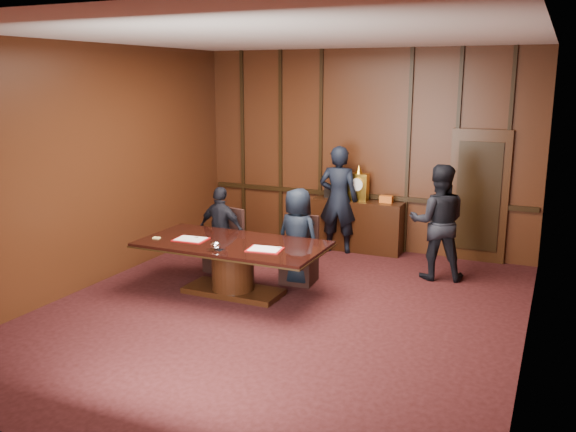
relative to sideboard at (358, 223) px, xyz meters
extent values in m
plane|color=black|center=(0.00, -3.26, -0.49)|extent=(7.00, 7.00, 0.00)
plane|color=silver|center=(0.00, -3.26, 3.01)|extent=(7.00, 7.00, 0.00)
cube|color=black|center=(0.00, 0.24, 1.26)|extent=(6.00, 0.04, 3.50)
cube|color=black|center=(0.00, -6.76, 1.26)|extent=(6.00, 0.04, 3.50)
cube|color=black|center=(-3.00, -3.26, 1.26)|extent=(0.04, 7.00, 3.50)
cube|color=black|center=(3.00, -3.26, 1.26)|extent=(0.04, 7.00, 3.50)
cube|color=black|center=(0.00, 0.21, 0.46)|extent=(5.90, 0.05, 0.08)
cube|color=black|center=(2.00, 0.20, 0.61)|extent=(0.95, 0.06, 2.20)
sphere|color=gold|center=(1.63, 0.13, 0.56)|extent=(0.08, 0.08, 0.08)
cube|color=black|center=(0.00, 0.00, -0.04)|extent=(1.60, 0.45, 0.90)
cube|color=black|center=(-0.70, 0.00, -0.46)|extent=(0.12, 0.40, 0.06)
cube|color=black|center=(0.70, 0.00, -0.46)|extent=(0.12, 0.40, 0.06)
cube|color=gold|center=(0.00, 0.00, 0.65)|extent=(0.34, 0.18, 0.48)
cylinder|color=white|center=(0.00, -0.10, 0.71)|extent=(0.22, 0.03, 0.22)
cone|color=gold|center=(0.00, 0.00, 0.97)|extent=(0.14, 0.14, 0.16)
cube|color=black|center=(-0.55, 0.02, 0.52)|extent=(0.18, 0.04, 0.22)
cube|color=#D85E19|center=(0.50, 0.02, 0.47)|extent=(0.22, 0.12, 0.12)
cube|color=black|center=(-0.90, -2.89, -0.45)|extent=(1.40, 0.60, 0.08)
cylinder|color=black|center=(-0.90, -2.89, -0.10)|extent=(0.60, 0.60, 0.62)
cube|color=black|center=(-0.90, -2.89, 0.22)|extent=(2.62, 1.32, 0.02)
cube|color=black|center=(-0.90, -2.89, 0.24)|extent=(2.60, 1.30, 0.06)
cube|color=#9D0E0F|center=(-1.50, -3.02, 0.28)|extent=(0.48, 0.36, 0.01)
cube|color=white|center=(-1.50, -3.02, 0.29)|extent=(0.42, 0.31, 0.01)
cube|color=#9D0E0F|center=(-0.31, -3.05, 0.28)|extent=(0.50, 0.39, 0.01)
cube|color=white|center=(-0.31, -3.05, 0.29)|extent=(0.43, 0.33, 0.01)
cube|color=white|center=(-0.90, -3.34, 0.28)|extent=(0.20, 0.14, 0.01)
ellipsoid|color=white|center=(-0.90, -3.34, 0.34)|extent=(0.13, 0.13, 0.10)
cube|color=#FFE17C|center=(-2.00, -3.15, 0.28)|extent=(0.11, 0.08, 0.01)
cube|color=black|center=(-1.55, -2.04, -0.26)|extent=(0.58, 0.58, 0.46)
cube|color=black|center=(-1.50, -1.84, 0.23)|extent=(0.48, 0.18, 0.55)
cylinder|color=black|center=(-1.75, -2.24, -0.37)|extent=(0.04, 0.04, 0.23)
cylinder|color=black|center=(-1.35, -1.84, -0.37)|extent=(0.04, 0.04, 0.23)
cube|color=black|center=(-0.25, -2.04, -0.26)|extent=(0.52, 0.52, 0.46)
cube|color=black|center=(-0.27, -1.83, 0.23)|extent=(0.48, 0.10, 0.55)
cylinder|color=black|center=(-0.45, -2.24, -0.37)|extent=(0.04, 0.04, 0.23)
cylinder|color=black|center=(-0.05, -1.84, -0.37)|extent=(0.04, 0.04, 0.23)
imported|color=black|center=(-1.55, -2.09, 0.20)|extent=(0.83, 0.40, 1.37)
imported|color=black|center=(-0.25, -2.09, 0.24)|extent=(0.79, 0.60, 1.44)
imported|color=black|center=(-0.28, -0.23, 0.45)|extent=(0.73, 0.52, 1.88)
imported|color=black|center=(1.58, -0.99, 0.40)|extent=(1.00, 0.86, 1.76)
camera|label=1|loc=(3.20, -10.06, 2.53)|focal=38.00mm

